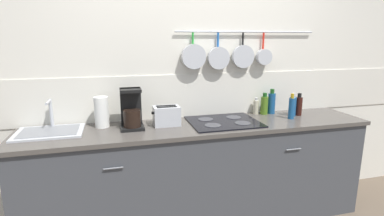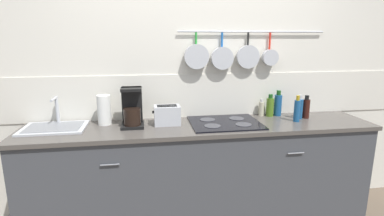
% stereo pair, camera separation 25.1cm
% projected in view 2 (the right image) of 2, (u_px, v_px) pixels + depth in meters
% --- Properties ---
extents(wall_back, '(7.20, 0.14, 2.60)m').
position_uv_depth(wall_back, '(195.00, 78.00, 2.79)').
color(wall_back, silver).
rests_on(wall_back, ground_plane).
extents(cabinet_base, '(2.96, 0.55, 0.88)m').
position_uv_depth(cabinet_base, '(201.00, 176.00, 2.66)').
color(cabinet_base, '#3F4247').
rests_on(cabinet_base, ground_plane).
extents(countertop, '(3.00, 0.57, 0.03)m').
position_uv_depth(countertop, '(201.00, 127.00, 2.56)').
color(countertop, '#4C4742').
rests_on(countertop, cabinet_base).
extents(sink_basin, '(0.50, 0.36, 0.24)m').
position_uv_depth(sink_basin, '(54.00, 126.00, 2.46)').
color(sink_basin, '#B7BABF').
rests_on(sink_basin, countertop).
extents(paper_towel_roll, '(0.11, 0.11, 0.26)m').
position_uv_depth(paper_towel_roll, '(104.00, 110.00, 2.55)').
color(paper_towel_roll, white).
rests_on(paper_towel_roll, countertop).
extents(coffee_maker, '(0.19, 0.21, 0.33)m').
position_uv_depth(coffee_maker, '(132.00, 110.00, 2.51)').
color(coffee_maker, black).
rests_on(coffee_maker, countertop).
extents(toaster, '(0.24, 0.15, 0.17)m').
position_uv_depth(toaster, '(167.00, 115.00, 2.56)').
color(toaster, '#B7BABF').
rests_on(toaster, countertop).
extents(cooktop, '(0.60, 0.50, 0.01)m').
position_uv_depth(cooktop, '(225.00, 123.00, 2.61)').
color(cooktop, black).
rests_on(cooktop, countertop).
extents(bottle_dish_soap, '(0.05, 0.05, 0.16)m').
position_uv_depth(bottle_dish_soap, '(261.00, 108.00, 2.86)').
color(bottle_dish_soap, '#BFB799').
rests_on(bottle_dish_soap, countertop).
extents(bottle_cooking_wine, '(0.07, 0.07, 0.21)m').
position_uv_depth(bottle_cooking_wine, '(270.00, 107.00, 2.84)').
color(bottle_cooking_wine, '#4C721E').
rests_on(bottle_cooking_wine, countertop).
extents(bottle_olive_oil, '(0.07, 0.07, 0.24)m').
position_uv_depth(bottle_olive_oil, '(278.00, 105.00, 2.85)').
color(bottle_olive_oil, navy).
rests_on(bottle_olive_oil, countertop).
extents(bottle_hot_sauce, '(0.05, 0.05, 0.23)m').
position_uv_depth(bottle_hot_sauce, '(297.00, 110.00, 2.65)').
color(bottle_hot_sauce, navy).
rests_on(bottle_hot_sauce, countertop).
extents(bottle_sesame_oil, '(0.06, 0.06, 0.22)m').
position_uv_depth(bottle_sesame_oil, '(299.00, 108.00, 2.74)').
color(bottle_sesame_oil, navy).
rests_on(bottle_sesame_oil, countertop).
extents(bottle_vinegar, '(0.07, 0.07, 0.21)m').
position_uv_depth(bottle_vinegar, '(306.00, 108.00, 2.77)').
color(bottle_vinegar, '#33140F').
rests_on(bottle_vinegar, countertop).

